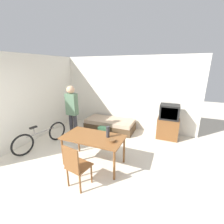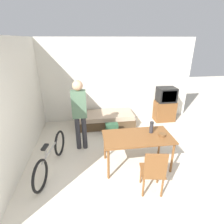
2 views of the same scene
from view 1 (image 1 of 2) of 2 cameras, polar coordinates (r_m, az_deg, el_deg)
ground_plane at (r=3.50m, az=-18.43°, el=-25.78°), size 20.00×20.00×0.00m
wall_back at (r=5.79m, az=3.60°, el=7.19°), size 5.52×0.06×2.70m
wall_left at (r=5.58m, az=-26.06°, el=5.12°), size 0.06×4.52×2.70m
daybed at (r=5.72m, az=-0.81°, el=-4.83°), size 1.83×0.83×0.42m
tv at (r=5.25m, az=20.61°, el=-3.65°), size 0.67×0.45×1.17m
dining_table at (r=3.66m, az=-7.12°, el=-10.37°), size 1.46×0.78×0.74m
wooden_chair at (r=3.12m, az=-13.78°, el=-19.03°), size 0.47×0.47×0.94m
bicycle at (r=4.98m, az=-25.25°, el=-8.59°), size 0.38×1.69×0.71m
person_standing at (r=4.81m, az=-14.96°, el=1.00°), size 0.34×0.24×1.79m
thermos_flask at (r=3.51m, az=-1.60°, el=-7.40°), size 0.08×0.08×0.26m
mate_bowl at (r=3.35m, az=0.08°, el=-10.87°), size 0.15×0.15×0.06m
backpack at (r=5.05m, az=-3.22°, el=-7.97°), size 0.35×0.22×0.41m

